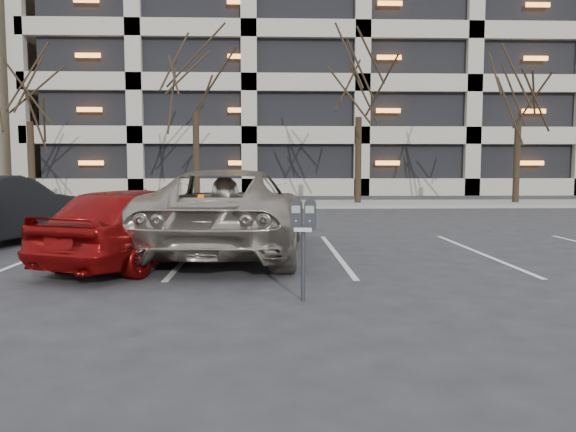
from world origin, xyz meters
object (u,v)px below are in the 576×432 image
at_px(tree_a, 28,69).
at_px(suv_silver, 229,212).
at_px(tree_b, 195,54).
at_px(parking_meter, 303,225).
at_px(tree_c, 359,62).
at_px(tree_d, 520,69).
at_px(car_red, 140,224).

xyz_separation_m(tree_a, suv_silver, (9.35, -13.57, -4.95)).
distance_m(tree_b, suv_silver, 14.87).
distance_m(parking_meter, suv_silver, 4.10).
bearing_deg(tree_c, suv_silver, -108.90).
bearing_deg(parking_meter, tree_a, 130.24).
distance_m(tree_a, tree_b, 7.03).
distance_m(tree_c, tree_d, 7.00).
bearing_deg(car_red, parking_meter, 155.67).
height_order(tree_c, car_red, tree_c).
xyz_separation_m(tree_a, car_red, (7.92, -14.76, -5.07)).
bearing_deg(tree_b, tree_d, 0.00).
xyz_separation_m(tree_b, car_red, (0.92, -14.76, -5.74)).
height_order(tree_b, tree_c, tree_b).
height_order(tree_a, tree_d, tree_d).
distance_m(tree_c, parking_meter, 18.57).
xyz_separation_m(tree_b, parking_meter, (3.54, -17.49, -5.47)).
relative_size(tree_b, tree_c, 1.05).
height_order(tree_b, car_red, tree_b).
bearing_deg(car_red, suv_silver, -118.46).
bearing_deg(tree_b, suv_silver, -80.16).
bearing_deg(parking_meter, tree_d, 68.29).
bearing_deg(parking_meter, tree_c, 87.99).
distance_m(tree_b, parking_meter, 18.67).
xyz_separation_m(parking_meter, car_red, (-2.62, 2.73, -0.27)).
relative_size(tree_b, parking_meter, 7.12).
height_order(tree_d, car_red, tree_d).
bearing_deg(tree_a, parking_meter, -58.93).
bearing_deg(suv_silver, parking_meter, 110.79).
xyz_separation_m(tree_a, parking_meter, (10.54, -17.49, -4.80)).
relative_size(tree_a, tree_c, 0.94).
height_order(tree_b, suv_silver, tree_b).
xyz_separation_m(suv_silver, car_red, (-1.44, -1.20, -0.12)).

